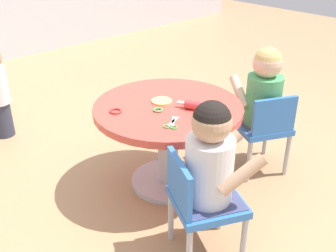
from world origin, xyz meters
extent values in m
plane|color=tan|center=(0.00, 0.00, 0.00)|extent=(10.00, 10.00, 0.00)
cylinder|color=silver|center=(0.00, 0.00, 0.01)|extent=(0.44, 0.44, 0.03)
cylinder|color=silver|center=(0.00, 0.00, 0.24)|extent=(0.12, 0.12, 0.48)
cylinder|color=#D84C3F|center=(0.00, 0.00, 0.50)|extent=(0.83, 0.83, 0.04)
cylinder|color=#B7B7BC|center=(-0.20, -0.71, 0.14)|extent=(0.03, 0.03, 0.28)
cylinder|color=#B7B7BC|center=(-0.09, -0.47, 0.14)|extent=(0.03, 0.03, 0.28)
cylinder|color=#B7B7BC|center=(-0.32, -0.36, 0.14)|extent=(0.03, 0.03, 0.28)
cube|color=blue|center=(-0.26, -0.53, 0.30)|extent=(0.40, 0.40, 0.04)
cube|color=blue|center=(-0.38, -0.47, 0.43)|extent=(0.14, 0.25, 0.22)
cube|color=#3F4772|center=(-0.26, -0.53, 0.30)|extent=(0.37, 0.36, 0.04)
cylinder|color=white|center=(-0.26, -0.53, 0.47)|extent=(0.21, 0.21, 0.30)
sphere|color=tan|center=(-0.26, -0.53, 0.70)|extent=(0.17, 0.17, 0.17)
sphere|color=black|center=(-0.26, -0.53, 0.71)|extent=(0.16, 0.16, 0.16)
cylinder|color=tan|center=(-0.22, -0.68, 0.49)|extent=(0.22, 0.14, 0.17)
cylinder|color=tan|center=(-0.12, -0.48, 0.49)|extent=(0.22, 0.14, 0.17)
cylinder|color=#B7B7BC|center=(0.71, -0.20, 0.14)|extent=(0.03, 0.03, 0.28)
cylinder|color=#B7B7BC|center=(0.47, -0.09, 0.14)|extent=(0.03, 0.03, 0.28)
cylinder|color=#B7B7BC|center=(0.59, -0.43, 0.14)|extent=(0.03, 0.03, 0.28)
cylinder|color=#B7B7BC|center=(0.36, -0.32, 0.14)|extent=(0.03, 0.03, 0.28)
cube|color=blue|center=(0.53, -0.26, 0.30)|extent=(0.40, 0.40, 0.04)
cube|color=blue|center=(0.47, -0.38, 0.43)|extent=(0.25, 0.14, 0.22)
cube|color=#3F4772|center=(0.53, -0.26, 0.30)|extent=(0.36, 0.37, 0.04)
cylinder|color=#4CA566|center=(0.53, -0.26, 0.47)|extent=(0.21, 0.21, 0.30)
sphere|color=beige|center=(0.53, -0.26, 0.70)|extent=(0.17, 0.17, 0.17)
sphere|color=tan|center=(0.53, -0.26, 0.71)|extent=(0.16, 0.16, 0.16)
cylinder|color=beige|center=(0.67, -0.22, 0.49)|extent=(0.14, 0.22, 0.17)
cylinder|color=beige|center=(0.48, -0.12, 0.49)|extent=(0.14, 0.22, 0.17)
cylinder|color=#33384C|center=(-0.46, 1.27, 0.13)|extent=(0.14, 0.14, 0.26)
cylinder|color=#D83F3F|center=(0.07, -0.15, 0.54)|extent=(0.11, 0.15, 0.05)
cylinder|color=white|center=(0.03, -0.07, 0.54)|extent=(0.04, 0.05, 0.02)
cylinder|color=white|center=(0.11, -0.24, 0.54)|extent=(0.04, 0.05, 0.02)
cube|color=silver|center=(-0.12, -0.17, 0.52)|extent=(0.09, 0.09, 0.01)
cube|color=silver|center=(-0.12, -0.17, 0.52)|extent=(0.11, 0.05, 0.01)
torus|color=green|center=(-0.16, -0.21, 0.52)|extent=(0.05, 0.05, 0.01)
torus|color=green|center=(-0.18, -0.18, 0.52)|extent=(0.05, 0.05, 0.01)
cylinder|color=#F2CC72|center=(0.01, 0.06, 0.52)|extent=(0.12, 0.12, 0.01)
torus|color=red|center=(-0.26, 0.13, 0.52)|extent=(0.07, 0.07, 0.01)
torus|color=#4CB259|center=(-0.09, -0.02, 0.52)|extent=(0.05, 0.05, 0.01)
camera|label=1|loc=(-1.39, -1.47, 1.44)|focal=43.24mm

